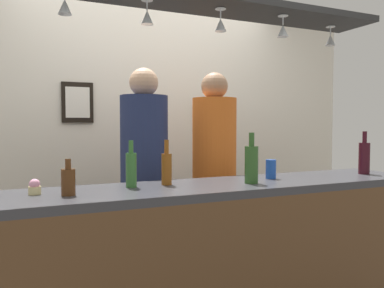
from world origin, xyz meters
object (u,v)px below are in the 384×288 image
(person_middle_orange_shirt, at_px, (214,162))
(bottle_beer_green_import, at_px, (131,169))
(cupcake, at_px, (35,187))
(drink_can, at_px, (271,169))
(bottle_champagne_green, at_px, (251,163))
(bottle_beer_amber_tall, at_px, (167,168))
(picture_frame_lower_pair, at_px, (208,115))
(person_left_navy_shirt, at_px, (144,165))
(picture_frame_caricature, at_px, (78,102))
(bottle_wine_dark_red, at_px, (364,157))
(bottle_beer_brown_stubby, at_px, (68,181))

(person_middle_orange_shirt, bearing_deg, bottle_beer_green_import, -144.35)
(cupcake, bearing_deg, drink_can, -0.08)
(bottle_champagne_green, bearing_deg, bottle_beer_amber_tall, 162.88)
(cupcake, bearing_deg, picture_frame_lower_pair, 39.50)
(person_left_navy_shirt, bearing_deg, cupcake, -140.77)
(bottle_beer_green_import, distance_m, cupcake, 0.50)
(bottle_beer_green_import, xyz_separation_m, picture_frame_caricature, (-0.10, 1.32, 0.43))
(drink_can, bearing_deg, cupcake, 179.92)
(person_left_navy_shirt, distance_m, picture_frame_lower_pair, 1.21)
(person_middle_orange_shirt, xyz_separation_m, cupcake, (-1.32, -0.62, -0.02))
(person_middle_orange_shirt, height_order, bottle_beer_amber_tall, person_middle_orange_shirt)
(picture_frame_lower_pair, bearing_deg, bottle_wine_dark_red, -70.04)
(bottle_beer_amber_tall, xyz_separation_m, picture_frame_lower_pair, (0.93, 1.32, 0.34))
(bottle_beer_amber_tall, bearing_deg, cupcake, -177.67)
(person_left_navy_shirt, relative_size, bottle_beer_amber_tall, 6.75)
(picture_frame_caricature, bearing_deg, person_left_navy_shirt, -63.99)
(person_middle_orange_shirt, distance_m, cupcake, 1.46)
(drink_can, relative_size, picture_frame_caricature, 0.36)
(person_middle_orange_shirt, height_order, bottle_beer_brown_stubby, person_middle_orange_shirt)
(bottle_wine_dark_red, height_order, picture_frame_caricature, picture_frame_caricature)
(bottle_champagne_green, distance_m, picture_frame_caricature, 1.72)
(bottle_beer_amber_tall, distance_m, bottle_beer_brown_stubby, 0.57)
(bottle_beer_green_import, xyz_separation_m, picture_frame_lower_pair, (1.14, 1.32, 0.33))
(person_left_navy_shirt, height_order, bottle_beer_green_import, person_left_navy_shirt)
(bottle_wine_dark_red, height_order, drink_can, bottle_wine_dark_red)
(bottle_beer_green_import, relative_size, picture_frame_lower_pair, 0.87)
(bottle_beer_amber_tall, relative_size, bottle_beer_green_import, 1.00)
(bottle_champagne_green, height_order, cupcake, bottle_champagne_green)
(bottle_beer_brown_stubby, relative_size, drink_can, 1.48)
(cupcake, height_order, picture_frame_caricature, picture_frame_caricature)
(person_middle_orange_shirt, xyz_separation_m, bottle_beer_amber_tall, (-0.61, -0.59, 0.04))
(bottle_beer_brown_stubby, bearing_deg, picture_frame_caricature, 80.15)
(bottle_wine_dark_red, xyz_separation_m, cupcake, (-2.15, 0.07, -0.08))
(drink_can, relative_size, picture_frame_lower_pair, 0.41)
(person_left_navy_shirt, height_order, picture_frame_caricature, person_left_navy_shirt)
(bottle_beer_green_import, bearing_deg, picture_frame_lower_pair, 49.28)
(person_left_navy_shirt, distance_m, bottle_beer_brown_stubby, 0.94)
(bottle_wine_dark_red, relative_size, picture_frame_lower_pair, 1.00)
(bottle_beer_green_import, height_order, cupcake, bottle_beer_green_import)
(person_middle_orange_shirt, relative_size, bottle_beer_amber_tall, 6.74)
(bottle_wine_dark_red, distance_m, bottle_champagne_green, 0.97)
(bottle_beer_green_import, distance_m, picture_frame_caricature, 1.39)
(bottle_beer_green_import, height_order, picture_frame_lower_pair, picture_frame_lower_pair)
(person_left_navy_shirt, bearing_deg, bottle_beer_amber_tall, -94.77)
(bottle_beer_amber_tall, bearing_deg, bottle_beer_brown_stubby, -167.63)
(drink_can, height_order, cupcake, drink_can)
(bottle_wine_dark_red, bearing_deg, person_middle_orange_shirt, 140.37)
(bottle_beer_amber_tall, height_order, bottle_beer_brown_stubby, bottle_beer_amber_tall)
(bottle_champagne_green, relative_size, picture_frame_caricature, 0.88)
(bottle_beer_amber_tall, height_order, bottle_beer_green_import, same)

